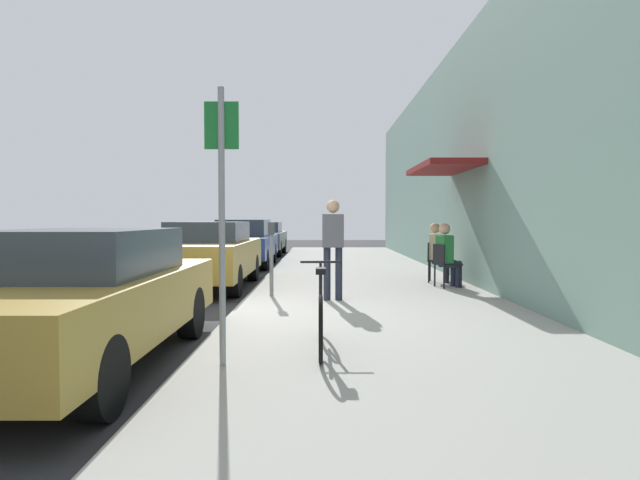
% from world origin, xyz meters
% --- Properties ---
extents(ground_plane, '(60.00, 60.00, 0.00)m').
position_xyz_m(ground_plane, '(0.00, 0.00, 0.00)').
color(ground_plane, '#2D2D30').
extents(sidewalk_slab, '(4.50, 32.00, 0.12)m').
position_xyz_m(sidewalk_slab, '(2.25, 2.00, 0.06)').
color(sidewalk_slab, '#9E9B93').
rests_on(sidewalk_slab, ground_plane).
extents(building_facade, '(1.40, 32.00, 5.62)m').
position_xyz_m(building_facade, '(4.65, 2.01, 2.81)').
color(building_facade, gray).
rests_on(building_facade, ground_plane).
extents(parked_car_0, '(1.80, 4.40, 1.39)m').
position_xyz_m(parked_car_0, '(-1.10, -2.44, 0.73)').
color(parked_car_0, '#A58433').
rests_on(parked_car_0, ground_plane).
extents(parked_car_1, '(1.80, 4.40, 1.44)m').
position_xyz_m(parked_car_1, '(-1.10, 3.72, 0.75)').
color(parked_car_1, '#A58433').
rests_on(parked_car_1, ground_plane).
extents(parked_car_2, '(1.80, 4.40, 1.48)m').
position_xyz_m(parked_car_2, '(-1.10, 9.07, 0.76)').
color(parked_car_2, navy).
rests_on(parked_car_2, ground_plane).
extents(parked_car_3, '(1.80, 4.40, 1.37)m').
position_xyz_m(parked_car_3, '(-1.10, 14.42, 0.72)').
color(parked_car_3, '#47514C').
rests_on(parked_car_3, ground_plane).
extents(parking_meter, '(0.12, 0.10, 1.32)m').
position_xyz_m(parking_meter, '(0.45, 1.72, 0.89)').
color(parking_meter, slate).
rests_on(parking_meter, sidewalk_slab).
extents(street_sign, '(0.32, 0.06, 2.60)m').
position_xyz_m(street_sign, '(0.40, -2.76, 1.64)').
color(street_sign, gray).
rests_on(street_sign, sidewalk_slab).
extents(bicycle_0, '(0.46, 1.71, 0.90)m').
position_xyz_m(bicycle_0, '(1.33, -2.19, 0.48)').
color(bicycle_0, black).
rests_on(bicycle_0, sidewalk_slab).
extents(cafe_chair_0, '(0.54, 0.54, 0.87)m').
position_xyz_m(cafe_chair_0, '(3.83, 2.92, 0.62)').
color(cafe_chair_0, black).
rests_on(cafe_chair_0, sidewalk_slab).
extents(seated_patron_0, '(0.50, 0.45, 1.29)m').
position_xyz_m(seated_patron_0, '(3.88, 2.94, 0.82)').
color(seated_patron_0, '#232838').
rests_on(seated_patron_0, sidewalk_slab).
extents(cafe_chair_1, '(0.54, 0.54, 0.87)m').
position_xyz_m(cafe_chair_1, '(3.83, 3.82, 0.62)').
color(cafe_chair_1, black).
rests_on(cafe_chair_1, sidewalk_slab).
extents(seated_patron_1, '(0.50, 0.45, 1.29)m').
position_xyz_m(seated_patron_1, '(3.88, 3.81, 0.82)').
color(seated_patron_1, '#232838').
rests_on(seated_patron_1, sidewalk_slab).
extents(pedestrian_standing, '(0.36, 0.22, 1.70)m').
position_xyz_m(pedestrian_standing, '(1.54, 1.22, 1.12)').
color(pedestrian_standing, '#232838').
rests_on(pedestrian_standing, sidewalk_slab).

